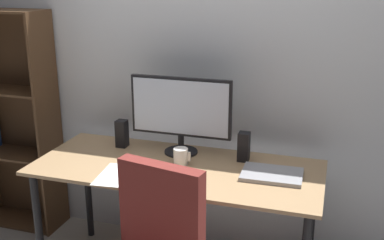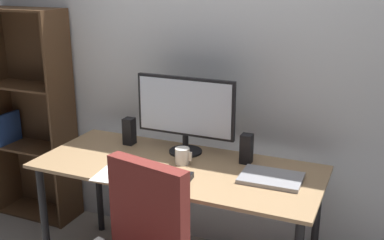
% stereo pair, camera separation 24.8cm
% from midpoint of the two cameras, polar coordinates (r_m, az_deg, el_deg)
% --- Properties ---
extents(back_wall, '(6.40, 0.10, 2.60)m').
position_cam_midpoint_polar(back_wall, '(2.94, 4.86, 8.16)').
color(back_wall, silver).
rests_on(back_wall, ground).
extents(desk, '(1.62, 0.69, 0.74)m').
position_cam_midpoint_polar(desk, '(2.67, 0.92, -7.29)').
color(desk, tan).
rests_on(desk, ground).
extents(monitor, '(0.61, 0.20, 0.46)m').
position_cam_midpoint_polar(monitor, '(2.74, 1.76, 1.18)').
color(monitor, black).
rests_on(monitor, desk).
extents(keyboard, '(0.29, 0.12, 0.02)m').
position_cam_midpoint_polar(keyboard, '(2.53, -1.81, -6.46)').
color(keyboard, '#B7BABC').
rests_on(keyboard, desk).
extents(mouse, '(0.06, 0.10, 0.03)m').
position_cam_midpoint_polar(mouse, '(2.45, 2.19, -7.10)').
color(mouse, black).
rests_on(mouse, desk).
extents(coffee_mug, '(0.10, 0.08, 0.09)m').
position_cam_midpoint_polar(coffee_mug, '(2.64, 1.52, -4.46)').
color(coffee_mug, white).
rests_on(coffee_mug, desk).
extents(laptop, '(0.33, 0.24, 0.02)m').
position_cam_midpoint_polar(laptop, '(2.51, 12.48, -7.00)').
color(laptop, '#99999E').
rests_on(laptop, desk).
extents(speaker_left, '(0.06, 0.07, 0.17)m').
position_cam_midpoint_polar(speaker_left, '(2.94, -5.30, -1.42)').
color(speaker_left, black).
rests_on(speaker_left, desk).
extents(speaker_right, '(0.06, 0.07, 0.17)m').
position_cam_midpoint_polar(speaker_right, '(2.68, 9.33, -3.53)').
color(speaker_right, black).
rests_on(speaker_right, desk).
extents(paper_sheet, '(0.24, 0.32, 0.00)m').
position_cam_midpoint_polar(paper_sheet, '(2.56, -6.17, -6.39)').
color(paper_sheet, white).
rests_on(paper_sheet, desk).
extents(bookshelf, '(0.61, 0.28, 1.55)m').
position_cam_midpoint_polar(bookshelf, '(3.58, -17.09, 0.37)').
color(bookshelf, '#4C331E').
rests_on(bookshelf, ground).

